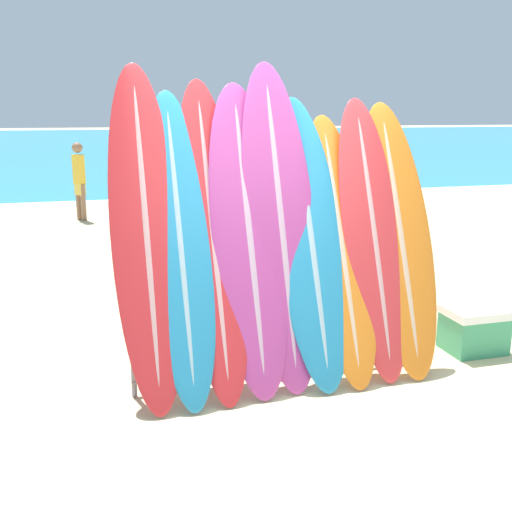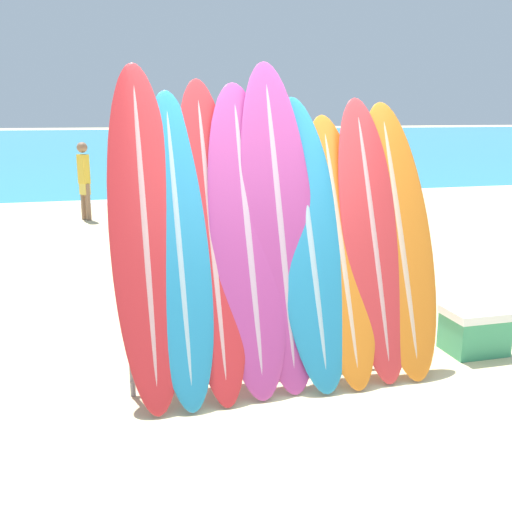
{
  "view_description": "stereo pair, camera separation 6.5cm",
  "coord_description": "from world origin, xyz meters",
  "px_view_note": "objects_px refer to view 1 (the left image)",
  "views": [
    {
      "loc": [
        -1.56,
        -3.87,
        2.07
      ],
      "look_at": [
        -0.17,
        1.12,
        0.82
      ],
      "focal_mm": 42.0,
      "sensor_mm": 36.0,
      "label": 1
    },
    {
      "loc": [
        -1.5,
        -3.88,
        2.07
      ],
      "look_at": [
        -0.17,
        1.12,
        0.82
      ],
      "focal_mm": 42.0,
      "sensor_mm": 36.0,
      "label": 2
    }
  ],
  "objects_px": {
    "surfboard_rack": "(283,326)",
    "person_mid_beach": "(242,179)",
    "surfboard_slot_6": "(341,247)",
    "person_near_water": "(79,178)",
    "surfboard_slot_7": "(373,236)",
    "surfboard_slot_8": "(399,236)",
    "surfboard_slot_3": "(249,235)",
    "surfboard_slot_0": "(146,229)",
    "surfboard_slot_1": "(180,243)",
    "cooler_box": "(474,329)",
    "surfboard_slot_5": "(310,239)",
    "surfboard_slot_4": "(280,223)",
    "surfboard_slot_2": "(212,234)"
  },
  "relations": [
    {
      "from": "person_mid_beach",
      "to": "surfboard_slot_0",
      "type": "bearing_deg",
      "value": -155.2
    },
    {
      "from": "surfboard_slot_1",
      "to": "person_mid_beach",
      "type": "xyz_separation_m",
      "value": [
        1.94,
        5.79,
        -0.19
      ]
    },
    {
      "from": "surfboard_slot_7",
      "to": "surfboard_slot_8",
      "type": "height_order",
      "value": "surfboard_slot_7"
    },
    {
      "from": "surfboard_slot_0",
      "to": "surfboard_slot_1",
      "type": "bearing_deg",
      "value": -10.42
    },
    {
      "from": "surfboard_slot_2",
      "to": "surfboard_slot_6",
      "type": "bearing_deg",
      "value": -4.24
    },
    {
      "from": "surfboard_slot_5",
      "to": "person_mid_beach",
      "type": "relative_size",
      "value": 1.29
    },
    {
      "from": "surfboard_rack",
      "to": "surfboard_slot_2",
      "type": "relative_size",
      "value": 1.01
    },
    {
      "from": "surfboard_slot_3",
      "to": "surfboard_slot_7",
      "type": "distance_m",
      "value": 1.02
    },
    {
      "from": "surfboard_slot_3",
      "to": "surfboard_slot_7",
      "type": "height_order",
      "value": "surfboard_slot_3"
    },
    {
      "from": "surfboard_rack",
      "to": "person_mid_beach",
      "type": "relative_size",
      "value": 1.39
    },
    {
      "from": "surfboard_slot_6",
      "to": "surfboard_slot_8",
      "type": "xyz_separation_m",
      "value": [
        0.52,
        0.01,
        0.05
      ]
    },
    {
      "from": "cooler_box",
      "to": "person_mid_beach",
      "type": "bearing_deg",
      "value": 96.16
    },
    {
      "from": "surfboard_slot_5",
      "to": "person_near_water",
      "type": "relative_size",
      "value": 1.47
    },
    {
      "from": "surfboard_slot_4",
      "to": "cooler_box",
      "type": "relative_size",
      "value": 4.83
    },
    {
      "from": "surfboard_slot_6",
      "to": "surfboard_slot_7",
      "type": "height_order",
      "value": "surfboard_slot_7"
    },
    {
      "from": "surfboard_rack",
      "to": "surfboard_slot_5",
      "type": "relative_size",
      "value": 1.07
    },
    {
      "from": "surfboard_slot_5",
      "to": "person_near_water",
      "type": "distance_m",
      "value": 7.97
    },
    {
      "from": "surfboard_slot_7",
      "to": "person_mid_beach",
      "type": "xyz_separation_m",
      "value": [
        0.4,
        5.83,
        -0.17
      ]
    },
    {
      "from": "surfboard_rack",
      "to": "surfboard_slot_8",
      "type": "relative_size",
      "value": 1.09
    },
    {
      "from": "surfboard_slot_1",
      "to": "person_mid_beach",
      "type": "height_order",
      "value": "surfboard_slot_1"
    },
    {
      "from": "surfboard_slot_6",
      "to": "cooler_box",
      "type": "xyz_separation_m",
      "value": [
        1.3,
        0.01,
        -0.83
      ]
    },
    {
      "from": "surfboard_rack",
      "to": "surfboard_slot_5",
      "type": "distance_m",
      "value": 0.71
    },
    {
      "from": "surfboard_rack",
      "to": "person_near_water",
      "type": "height_order",
      "value": "person_near_water"
    },
    {
      "from": "surfboard_slot_8",
      "to": "cooler_box",
      "type": "xyz_separation_m",
      "value": [
        0.79,
        -0.0,
        -0.88
      ]
    },
    {
      "from": "person_mid_beach",
      "to": "surfboard_slot_4",
      "type": "bearing_deg",
      "value": -145.74
    },
    {
      "from": "surfboard_slot_4",
      "to": "surfboard_slot_0",
      "type": "bearing_deg",
      "value": 178.31
    },
    {
      "from": "surfboard_slot_4",
      "to": "surfboard_slot_7",
      "type": "height_order",
      "value": "surfboard_slot_4"
    },
    {
      "from": "surfboard_slot_3",
      "to": "person_near_water",
      "type": "height_order",
      "value": "surfboard_slot_3"
    },
    {
      "from": "surfboard_slot_6",
      "to": "person_mid_beach",
      "type": "height_order",
      "value": "surfboard_slot_6"
    },
    {
      "from": "surfboard_slot_1",
      "to": "surfboard_slot_2",
      "type": "relative_size",
      "value": 0.96
    },
    {
      "from": "surfboard_slot_4",
      "to": "surfboard_slot_5",
      "type": "distance_m",
      "value": 0.27
    },
    {
      "from": "surfboard_slot_5",
      "to": "surfboard_slot_8",
      "type": "distance_m",
      "value": 0.77
    },
    {
      "from": "surfboard_slot_0",
      "to": "surfboard_slot_3",
      "type": "distance_m",
      "value": 0.77
    },
    {
      "from": "surfboard_slot_6",
      "to": "surfboard_slot_8",
      "type": "relative_size",
      "value": 0.95
    },
    {
      "from": "surfboard_rack",
      "to": "surfboard_slot_1",
      "type": "distance_m",
      "value": 1.04
    },
    {
      "from": "person_near_water",
      "to": "person_mid_beach",
      "type": "relative_size",
      "value": 0.88
    },
    {
      "from": "surfboard_slot_4",
      "to": "surfboard_slot_8",
      "type": "height_order",
      "value": "surfboard_slot_4"
    },
    {
      "from": "surfboard_slot_3",
      "to": "cooler_box",
      "type": "height_order",
      "value": "surfboard_slot_3"
    },
    {
      "from": "surfboard_slot_1",
      "to": "cooler_box",
      "type": "height_order",
      "value": "surfboard_slot_1"
    },
    {
      "from": "surfboard_slot_8",
      "to": "cooler_box",
      "type": "distance_m",
      "value": 1.18
    },
    {
      "from": "person_near_water",
      "to": "surfboard_rack",
      "type": "bearing_deg",
      "value": -23.52
    },
    {
      "from": "surfboard_slot_0",
      "to": "surfboard_slot_8",
      "type": "height_order",
      "value": "surfboard_slot_0"
    },
    {
      "from": "surfboard_slot_0",
      "to": "cooler_box",
      "type": "distance_m",
      "value": 2.99
    },
    {
      "from": "cooler_box",
      "to": "surfboard_slot_6",
      "type": "bearing_deg",
      "value": -179.75
    },
    {
      "from": "surfboard_rack",
      "to": "cooler_box",
      "type": "xyz_separation_m",
      "value": [
        1.8,
        0.09,
        -0.24
      ]
    },
    {
      "from": "surfboard_slot_6",
      "to": "cooler_box",
      "type": "height_order",
      "value": "surfboard_slot_6"
    },
    {
      "from": "surfboard_slot_6",
      "to": "person_near_water",
      "type": "distance_m",
      "value": 8.04
    },
    {
      "from": "surfboard_rack",
      "to": "person_mid_beach",
      "type": "height_order",
      "value": "person_mid_beach"
    },
    {
      "from": "surfboard_slot_5",
      "to": "person_near_water",
      "type": "height_order",
      "value": "surfboard_slot_5"
    },
    {
      "from": "surfboard_slot_8",
      "to": "person_near_water",
      "type": "xyz_separation_m",
      "value": [
        -2.59,
        7.76,
        -0.26
      ]
    }
  ]
}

